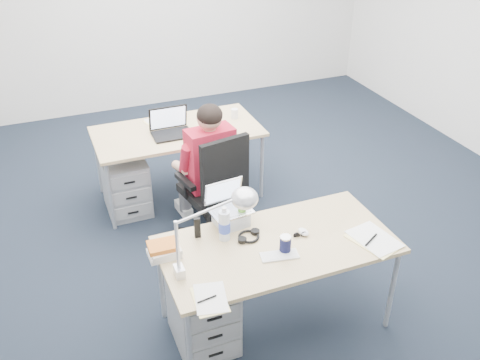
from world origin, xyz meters
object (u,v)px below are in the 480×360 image
at_px(can_koozie, 285,244).
at_px(far_cup, 235,114).
at_px(drawer_pedestal_near, 203,311).
at_px(office_chair, 214,209).
at_px(drawer_pedestal_far, 126,185).
at_px(seated_person, 204,167).
at_px(wireless_keyboard, 279,255).
at_px(headphones, 249,236).
at_px(cordless_phone, 197,228).
at_px(bear_figurine, 242,215).
at_px(dark_laptop, 171,123).
at_px(book_stack, 164,250).
at_px(desk_far, 177,134).
at_px(silver_laptop, 231,206).
at_px(desk_near, 277,248).
at_px(computer_mouse, 303,232).
at_px(desk_lamp, 204,233).
at_px(water_bottle, 224,223).
at_px(sunglasses, 300,235).

distance_m(can_koozie, far_cup, 2.18).
bearing_deg(drawer_pedestal_near, office_chair, 66.77).
bearing_deg(drawer_pedestal_far, office_chair, -49.96).
distance_m(seated_person, wireless_keyboard, 1.46).
bearing_deg(headphones, seated_person, 62.09).
xyz_separation_m(drawer_pedestal_near, cordless_phone, (0.06, 0.24, 0.53)).
relative_size(bear_figurine, dark_laptop, 0.44).
height_order(drawer_pedestal_near, drawer_pedestal_far, same).
xyz_separation_m(office_chair, headphones, (-0.09, -1.01, 0.44)).
relative_size(wireless_keyboard, headphones, 1.31).
xyz_separation_m(wireless_keyboard, book_stack, (-0.70, 0.29, 0.04)).
bearing_deg(desk_far, headphones, -90.46).
bearing_deg(silver_laptop, drawer_pedestal_far, 101.00).
height_order(seated_person, headphones, seated_person).
bearing_deg(desk_near, computer_mouse, 7.18).
relative_size(desk_far, desk_lamp, 2.84).
bearing_deg(bear_figurine, cordless_phone, -168.61).
bearing_deg(cordless_phone, drawer_pedestal_far, 103.28).
height_order(desk_near, cordless_phone, cordless_phone).
bearing_deg(drawer_pedestal_near, cordless_phone, 75.66).
distance_m(desk_near, computer_mouse, 0.22).
bearing_deg(desk_far, office_chair, -84.67).
height_order(water_bottle, desk_lamp, desk_lamp).
distance_m(seated_person, silver_laptop, 1.03).
bearing_deg(far_cup, book_stack, -123.24).
distance_m(office_chair, can_koozie, 1.34).
bearing_deg(desk_near, cordless_phone, 150.90).
xyz_separation_m(seated_person, silver_laptop, (-0.13, -1.00, 0.24)).
distance_m(office_chair, drawer_pedestal_near, 1.22).
bearing_deg(computer_mouse, desk_near, -178.61).
height_order(desk_near, desk_lamp, desk_lamp).
xyz_separation_m(computer_mouse, book_stack, (-0.96, 0.13, 0.03)).
xyz_separation_m(computer_mouse, cordless_phone, (-0.69, 0.24, 0.06)).
bearing_deg(drawer_pedestal_near, bear_figurine, 33.61).
bearing_deg(bear_figurine, far_cup, 77.83).
distance_m(book_stack, sunglasses, 0.94).
distance_m(wireless_keyboard, dark_laptop, 2.02).
xyz_separation_m(wireless_keyboard, headphones, (-0.11, 0.26, 0.01)).
distance_m(cordless_phone, desk_lamp, 0.40).
bearing_deg(desk_far, drawer_pedestal_far, -172.95).
xyz_separation_m(cordless_phone, sunglasses, (0.66, -0.26, -0.07)).
height_order(wireless_keyboard, sunglasses, sunglasses).
xyz_separation_m(desk_far, headphones, (-0.01, -1.84, 0.06)).
relative_size(desk_far, drawer_pedestal_far, 2.91).
bearing_deg(wireless_keyboard, drawer_pedestal_near, 172.67).
bearing_deg(silver_laptop, computer_mouse, -41.25).
xyz_separation_m(drawer_pedestal_far, cordless_phone, (0.22, -1.63, 0.53)).
bearing_deg(drawer_pedestal_near, desk_lamp, -89.15).
bearing_deg(water_bottle, bear_figurine, 32.75).
distance_m(wireless_keyboard, book_stack, 0.76).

